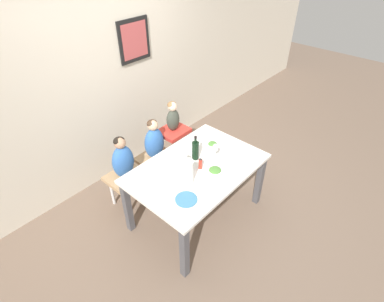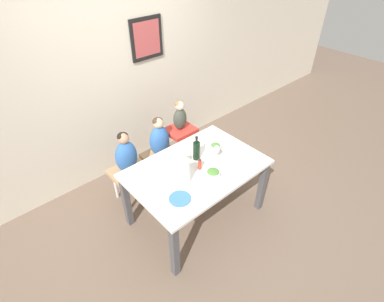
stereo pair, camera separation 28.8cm
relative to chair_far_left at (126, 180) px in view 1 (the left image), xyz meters
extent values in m
plane|color=#705B4C|center=(0.42, -0.76, -0.39)|extent=(14.00, 14.00, 0.00)
cube|color=beige|center=(0.42, 0.69, 0.96)|extent=(10.00, 0.06, 2.70)
cube|color=black|center=(0.85, 0.65, 1.32)|extent=(0.45, 0.02, 0.51)
cube|color=#B74C4C|center=(0.85, 0.63, 1.32)|extent=(0.37, 0.00, 0.42)
cube|color=white|center=(0.42, -0.76, 0.35)|extent=(1.46, 0.98, 0.03)
cube|color=#4C4C51|center=(-0.25, -1.18, -0.03)|extent=(0.07, 0.07, 0.72)
cube|color=#4C4C51|center=(1.09, -1.18, -0.03)|extent=(0.07, 0.07, 0.72)
cube|color=#4C4C51|center=(-0.25, -0.33, -0.03)|extent=(0.07, 0.07, 0.72)
cube|color=#4C4C51|center=(1.09, -0.33, -0.03)|extent=(0.07, 0.07, 0.72)
cylinder|color=silver|center=(-0.14, -0.14, -0.19)|extent=(0.04, 0.04, 0.42)
cylinder|color=silver|center=(0.14, -0.14, -0.19)|extent=(0.04, 0.04, 0.42)
cylinder|color=silver|center=(-0.14, 0.14, -0.19)|extent=(0.04, 0.04, 0.42)
cylinder|color=silver|center=(0.14, 0.14, -0.19)|extent=(0.04, 0.04, 0.42)
cube|color=tan|center=(0.00, 0.00, 0.05)|extent=(0.44, 0.38, 0.05)
cylinder|color=silver|center=(0.34, -0.14, -0.19)|extent=(0.04, 0.04, 0.42)
cylinder|color=silver|center=(0.63, -0.14, -0.19)|extent=(0.04, 0.04, 0.42)
cylinder|color=silver|center=(0.34, 0.14, -0.19)|extent=(0.04, 0.04, 0.42)
cylinder|color=silver|center=(0.63, 0.14, -0.19)|extent=(0.04, 0.04, 0.42)
cube|color=tan|center=(0.48, 0.00, 0.05)|extent=(0.44, 0.38, 0.05)
cylinder|color=silver|center=(0.70, -0.12, -0.06)|extent=(0.04, 0.04, 0.66)
cylinder|color=silver|center=(0.94, -0.12, -0.06)|extent=(0.04, 0.04, 0.66)
cylinder|color=silver|center=(0.70, 0.12, -0.06)|extent=(0.04, 0.04, 0.66)
cylinder|color=silver|center=(0.94, 0.12, -0.06)|extent=(0.04, 0.04, 0.66)
cube|color=red|center=(0.82, 0.00, 0.30)|extent=(0.37, 0.32, 0.05)
ellipsoid|color=#3366B2|center=(0.00, 0.00, 0.29)|extent=(0.27, 0.20, 0.42)
sphere|color=tan|center=(0.00, 0.00, 0.55)|extent=(0.13, 0.13, 0.13)
ellipsoid|color=black|center=(0.00, 0.01, 0.57)|extent=(0.13, 0.13, 0.09)
ellipsoid|color=#3366B2|center=(0.48, 0.00, 0.29)|extent=(0.27, 0.20, 0.42)
sphere|color=#D6AD89|center=(0.48, 0.00, 0.55)|extent=(0.13, 0.13, 0.13)
ellipsoid|color=#473323|center=(0.48, 0.01, 0.57)|extent=(0.13, 0.13, 0.09)
ellipsoid|color=#3D4238|center=(0.82, 0.00, 0.47)|extent=(0.19, 0.14, 0.30)
sphere|color=beige|center=(0.82, 0.00, 0.66)|extent=(0.12, 0.12, 0.12)
ellipsoid|color=olive|center=(0.82, 0.01, 0.68)|extent=(0.12, 0.11, 0.08)
cylinder|color=black|center=(0.52, -0.64, 0.47)|extent=(0.08, 0.08, 0.22)
cylinder|color=black|center=(0.52, -0.64, 0.62)|extent=(0.03, 0.03, 0.08)
cylinder|color=black|center=(0.52, -0.64, 0.65)|extent=(0.03, 0.03, 0.02)
cylinder|color=white|center=(0.19, -0.84, 0.50)|extent=(0.11, 0.11, 0.27)
cylinder|color=white|center=(0.67, -0.80, 0.37)|extent=(0.06, 0.06, 0.00)
cylinder|color=white|center=(0.67, -0.80, 0.41)|extent=(0.01, 0.01, 0.09)
ellipsoid|color=white|center=(0.67, -0.80, 0.51)|extent=(0.07, 0.07, 0.10)
cylinder|color=white|center=(0.34, -0.65, 0.37)|extent=(0.06, 0.06, 0.00)
cylinder|color=white|center=(0.34, -0.65, 0.41)|extent=(0.01, 0.01, 0.09)
ellipsoid|color=white|center=(0.34, -0.65, 0.51)|extent=(0.07, 0.07, 0.10)
cylinder|color=white|center=(0.45, -0.97, 0.40)|extent=(0.15, 0.15, 0.06)
ellipsoid|color=#4C8438|center=(0.45, -0.97, 0.43)|extent=(0.13, 0.13, 0.04)
cylinder|color=white|center=(0.79, -0.67, 0.40)|extent=(0.12, 0.12, 0.06)
ellipsoid|color=#4C8438|center=(0.79, -0.67, 0.43)|extent=(0.10, 0.10, 0.04)
cylinder|color=teal|center=(-0.01, -0.99, 0.37)|extent=(0.21, 0.21, 0.01)
cylinder|color=silver|center=(0.02, -0.44, 0.37)|extent=(0.21, 0.21, 0.01)
cylinder|color=red|center=(0.43, -0.79, 0.42)|extent=(0.04, 0.04, 0.12)
cone|color=black|center=(0.43, -0.79, 0.49)|extent=(0.03, 0.03, 0.02)
camera|label=1|loc=(-1.45, -2.35, 2.45)|focal=28.00mm
camera|label=2|loc=(-1.25, -2.56, 2.45)|focal=28.00mm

